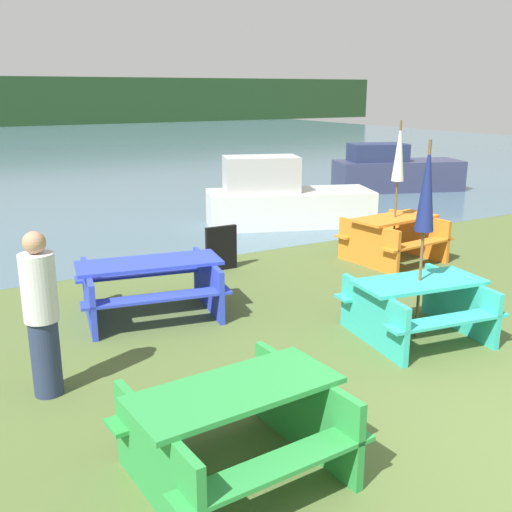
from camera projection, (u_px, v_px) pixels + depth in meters
name	position (u px, v px, depth m)	size (l,w,h in m)	color
water	(10.00, 147.00, 31.78)	(60.00, 50.00, 0.00)	slate
picnic_table_green	(236.00, 424.00, 4.60)	(1.72, 1.49, 0.77)	green
picnic_table_teal	(418.00, 303.00, 7.27)	(1.72, 1.58, 0.73)	#33B7A8
picnic_table_blue	(150.00, 282.00, 7.99)	(2.09, 1.68, 0.75)	blue
picnic_table_orange	(394.00, 235.00, 10.54)	(1.69, 1.53, 0.80)	orange
umbrella_navy	(427.00, 189.00, 6.90)	(0.22, 0.22, 2.40)	brown
umbrella_white	(399.00, 154.00, 10.16)	(0.21, 0.21, 2.45)	brown
boat	(283.00, 200.00, 13.32)	(3.87, 2.46, 1.54)	silver
boat_second	(395.00, 172.00, 18.00)	(4.00, 2.49, 1.40)	#333856
person	(42.00, 315.00, 5.78)	(0.33, 0.33, 1.67)	#283351
signboard	(221.00, 248.00, 10.03)	(0.55, 0.08, 0.75)	black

